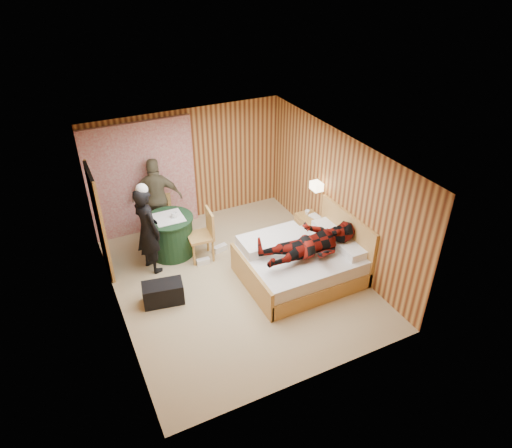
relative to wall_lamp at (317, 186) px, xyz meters
name	(u,v)px	position (x,y,z in m)	size (l,w,h in m)	color
floor	(237,280)	(-1.92, -0.45, -1.30)	(4.20, 5.00, 0.01)	tan
ceiling	(233,154)	(-1.92, -0.45, 1.20)	(4.20, 5.00, 0.01)	white
wall_back	(188,167)	(-1.92, 2.05, -0.05)	(4.20, 0.02, 2.50)	tan
wall_left	(110,254)	(-4.02, -0.45, -0.05)	(0.02, 5.00, 2.50)	tan
wall_right	(337,196)	(0.18, -0.45, -0.05)	(0.02, 5.00, 2.50)	tan
curtain	(142,179)	(-2.92, 1.98, -0.10)	(2.20, 0.08, 2.40)	beige
doorway	(99,222)	(-3.98, 0.95, -0.28)	(0.06, 0.90, 2.05)	black
wall_lamp	(317,186)	(0.00, 0.00, 0.00)	(0.26, 0.24, 0.16)	gold
bed	(302,262)	(-0.80, -0.87, -0.97)	(2.08, 1.64, 1.13)	tan
nightstand	(310,229)	(-0.04, 0.07, -1.01)	(0.43, 0.59, 0.57)	tan
round_table	(171,235)	(-2.73, 0.90, -0.88)	(0.93, 0.93, 0.83)	#1B3B1F
chair_far	(161,213)	(-2.70, 1.63, -0.76)	(0.55, 0.55, 0.93)	tan
chair_near	(204,231)	(-2.18, 0.47, -0.70)	(0.50, 0.50, 1.03)	tan
duffel_bag	(163,293)	(-3.30, -0.45, -1.11)	(0.68, 0.36, 0.39)	black
sneaker_left	(203,261)	(-2.31, 0.28, -1.24)	(0.25, 0.10, 0.11)	white
sneaker_right	(220,248)	(-1.85, 0.53, -1.24)	(0.29, 0.12, 0.13)	white
woman_standing	(148,230)	(-3.22, 0.58, -0.44)	(0.63, 0.41, 1.72)	black
man_at_table	(157,198)	(-2.73, 1.68, -0.44)	(1.01, 0.42, 1.72)	brown
man_on_bed	(312,237)	(-0.77, -1.10, -0.31)	(1.77, 0.67, 0.86)	maroon
book_lower	(312,218)	(-0.04, 0.02, -0.72)	(0.17, 0.22, 0.02)	white
book_upper	(312,217)	(-0.04, 0.02, -0.70)	(0.16, 0.22, 0.02)	white
cup_nightstand	(307,212)	(-0.04, 0.20, -0.69)	(0.10, 0.10, 0.09)	white
cup_table	(174,215)	(-2.63, 0.85, -0.42)	(0.12, 0.12, 0.10)	white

